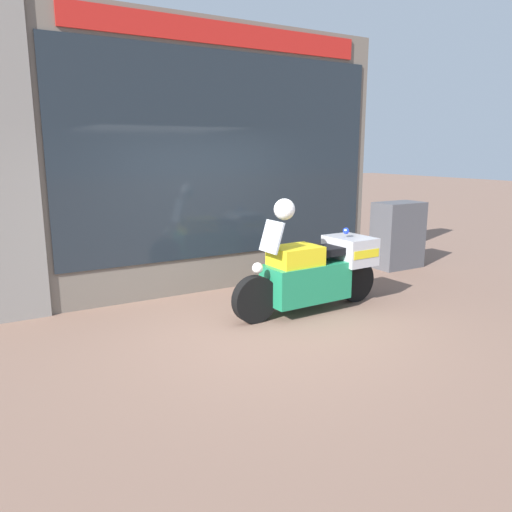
{
  "coord_description": "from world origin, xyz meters",
  "views": [
    {
      "loc": [
        -3.01,
        -5.03,
        2.16
      ],
      "look_at": [
        0.36,
        0.72,
        0.73
      ],
      "focal_mm": 35.0,
      "sensor_mm": 36.0,
      "label": 1
    }
  ],
  "objects": [
    {
      "name": "ground_plane",
      "position": [
        0.0,
        0.0,
        0.0
      ],
      "size": [
        60.0,
        60.0,
        0.0
      ],
      "primitive_type": "plane",
      "color": "#7A5B4C"
    },
    {
      "name": "utility_cabinet",
      "position": [
        3.85,
        1.48,
        0.61
      ],
      "size": [
        0.89,
        0.55,
        1.21
      ],
      "primitive_type": "cube",
      "color": "#4C4C51",
      "rests_on": "ground"
    },
    {
      "name": "window_display",
      "position": [
        0.45,
        2.03,
        0.5
      ],
      "size": [
        4.93,
        0.3,
        2.12
      ],
      "color": "slate",
      "rests_on": "ground"
    },
    {
      "name": "white_helmet",
      "position": [
        0.47,
        0.2,
        1.42
      ],
      "size": [
        0.27,
        0.27,
        0.27
      ],
      "primitive_type": "sphere",
      "color": "white",
      "rests_on": "paramedic_motorcycle"
    },
    {
      "name": "paramedic_motorcycle",
      "position": [
        1.01,
        0.22,
        0.55
      ],
      "size": [
        2.32,
        0.69,
        1.28
      ],
      "rotation": [
        0.0,
        0.0,
        3.17
      ],
      "color": "black",
      "rests_on": "ground"
    },
    {
      "name": "shop_building",
      "position": [
        -0.46,
        2.0,
        2.01
      ],
      "size": [
        6.43,
        0.55,
        4.01
      ],
      "color": "#6B6056",
      "rests_on": "ground"
    }
  ]
}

